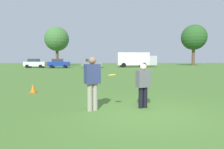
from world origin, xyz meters
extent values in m
plane|color=#47702D|center=(0.00, 0.00, 0.00)|extent=(169.76, 169.76, 0.00)
cylinder|color=gray|center=(-1.71, 0.41, 0.46)|extent=(0.17, 0.17, 0.92)
cylinder|color=gray|center=(-1.54, 0.49, 0.46)|extent=(0.17, 0.17, 0.92)
cube|color=navy|center=(-1.63, 0.45, 1.25)|extent=(0.58, 0.47, 0.66)
sphere|color=#8C664C|center=(-1.63, 0.45, 1.70)|extent=(0.25, 0.25, 0.25)
cylinder|color=black|center=(0.25, 0.75, 0.37)|extent=(0.16, 0.16, 0.75)
cylinder|color=black|center=(0.08, 0.69, 0.37)|extent=(0.16, 0.16, 0.75)
cube|color=#595960|center=(0.16, 0.72, 1.05)|extent=(0.53, 0.41, 0.61)
sphere|color=beige|center=(0.16, 0.72, 1.47)|extent=(0.23, 0.23, 0.23)
cylinder|color=yellow|center=(-0.96, 0.44, 1.22)|extent=(0.27, 0.27, 0.06)
cube|color=#D8590C|center=(-4.88, 4.18, 0.01)|extent=(0.32, 0.32, 0.03)
cone|color=orange|center=(-4.88, 4.18, 0.26)|extent=(0.24, 0.24, 0.45)
cube|color=silver|center=(-14.78, 34.61, 0.78)|extent=(4.26, 1.94, 0.90)
cube|color=#2D333D|center=(-15.03, 34.60, 1.50)|extent=(2.05, 1.71, 0.64)
cylinder|color=black|center=(-13.51, 35.65, 0.33)|extent=(0.67, 0.24, 0.66)
cylinder|color=black|center=(-13.44, 33.66, 0.33)|extent=(0.67, 0.24, 0.66)
cylinder|color=black|center=(-16.11, 35.56, 0.33)|extent=(0.67, 0.24, 0.66)
cylinder|color=black|center=(-16.04, 33.57, 0.33)|extent=(0.67, 0.24, 0.66)
cube|color=navy|center=(-9.72, 33.40, 0.78)|extent=(4.26, 1.94, 0.90)
cube|color=#2D333D|center=(-9.97, 33.40, 1.50)|extent=(2.05, 1.71, 0.64)
cylinder|color=black|center=(-8.46, 34.45, 0.33)|extent=(0.67, 0.24, 0.66)
cylinder|color=black|center=(-8.39, 32.45, 0.33)|extent=(0.67, 0.24, 0.66)
cylinder|color=black|center=(-11.06, 34.36, 0.33)|extent=(0.67, 0.24, 0.66)
cylinder|color=black|center=(-10.99, 32.36, 0.33)|extent=(0.67, 0.24, 0.66)
cube|color=slate|center=(-3.23, 34.49, 0.78)|extent=(4.26, 1.94, 0.90)
cube|color=#2D333D|center=(-3.48, 34.48, 1.50)|extent=(2.05, 1.71, 0.64)
cylinder|color=black|center=(-1.96, 35.54, 0.33)|extent=(0.67, 0.24, 0.66)
cylinder|color=black|center=(-1.89, 33.54, 0.33)|extent=(0.67, 0.24, 0.66)
cylinder|color=black|center=(-4.56, 35.45, 0.33)|extent=(0.67, 0.24, 0.66)
cylinder|color=black|center=(-4.49, 33.45, 0.33)|extent=(0.67, 0.24, 0.66)
cube|color=white|center=(5.61, 36.48, 1.83)|extent=(6.88, 2.73, 2.70)
cube|color=#B2B2B7|center=(9.81, 36.62, 1.48)|extent=(1.88, 2.36, 2.00)
cylinder|color=black|center=(7.77, 37.92, 0.48)|extent=(0.97, 0.31, 0.96)
cylinder|color=black|center=(7.86, 35.18, 0.48)|extent=(0.97, 0.31, 0.96)
cylinder|color=black|center=(3.35, 37.77, 0.48)|extent=(0.97, 0.31, 0.96)
cylinder|color=black|center=(3.45, 35.03, 0.48)|extent=(0.97, 0.31, 0.96)
cylinder|color=brown|center=(-12.52, 44.66, 2.13)|extent=(0.71, 0.71, 4.27)
sphere|color=#3D7033|center=(-12.52, 44.66, 6.86)|extent=(6.10, 6.10, 6.10)
cylinder|color=brown|center=(24.52, 47.55, 2.44)|extent=(0.81, 0.81, 4.87)
sphere|color=#285623|center=(24.52, 47.55, 7.83)|extent=(6.96, 6.96, 6.96)
camera|label=1|loc=(-1.33, -6.12, 1.74)|focal=31.36mm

